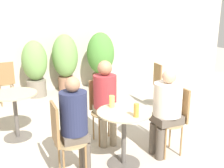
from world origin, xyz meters
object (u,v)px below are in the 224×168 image
seated_person_1 (105,96)px  beer_glass_0 (136,110)px  seated_person_0 (166,106)px  beer_glass_1 (112,101)px  potted_plant_1 (65,59)px  seated_person_2 (75,119)px  cafe_table_near (124,127)px  bistro_chair_5 (161,82)px  bistro_chair_1 (102,105)px  bistro_chair_4 (6,79)px  cafe_table_far (15,106)px  bistro_chair_2 (63,135)px  potted_plant_0 (35,66)px  potted_plant_2 (101,57)px  bistro_chair_0 (175,115)px

seated_person_1 → beer_glass_0: (0.07, -0.84, 0.06)m
seated_person_0 → seated_person_1: 0.88m
beer_glass_1 → potted_plant_1: potted_plant_1 is taller
seated_person_2 → cafe_table_near: bearing=-90.0°
bistro_chair_5 → cafe_table_near: bearing=142.7°
seated_person_1 → beer_glass_1: bearing=-100.7°
beer_glass_1 → cafe_table_near: bearing=-67.6°
bistro_chair_1 → bistro_chair_4: (-1.33, 2.23, 0.00)m
cafe_table_far → bistro_chair_5: size_ratio=0.78×
cafe_table_near → potted_plant_1: 3.57m
cafe_table_near → seated_person_1: size_ratio=0.58×
bistro_chair_4 → bistro_chair_5: 3.22m
bistro_chair_2 → potted_plant_0: (0.08, 3.44, 0.15)m
potted_plant_0 → potted_plant_1: (0.74, 0.13, 0.09)m
bistro_chair_2 → potted_plant_2: bearing=-27.5°
bistro_chair_0 → bistro_chair_2: size_ratio=1.00×
cafe_table_far → potted_plant_1: size_ratio=0.51×
potted_plant_0 → cafe_table_far: bearing=-104.5°
seated_person_0 → potted_plant_1: bearing=-171.9°
cafe_table_far → bistro_chair_5: bearing=5.6°
bistro_chair_4 → seated_person_0: size_ratio=0.78×
cafe_table_near → potted_plant_0: (-0.69, 3.42, 0.19)m
bistro_chair_1 → potted_plant_2: potted_plant_2 is taller
potted_plant_0 → potted_plant_1: potted_plant_1 is taller
bistro_chair_1 → seated_person_1: seated_person_1 is taller
beer_glass_1 → seated_person_0: bearing=-15.1°
bistro_chair_0 → beer_glass_1: 0.91m
cafe_table_near → potted_plant_2: size_ratio=0.50×
cafe_table_near → bistro_chair_1: bearing=91.2°
bistro_chair_0 → seated_person_2: seated_person_2 is taller
bistro_chair_0 → cafe_table_far: bearing=-124.2°
potted_plant_1 → potted_plant_2: size_ratio=0.98×
potted_plant_1 → potted_plant_2: 0.88m
seated_person_0 → potted_plant_1: size_ratio=0.85×
seated_person_2 → potted_plant_0: potted_plant_0 is taller
potted_plant_2 → seated_person_1: bearing=-108.4°
cafe_table_near → bistro_chair_1: 0.77m
potted_plant_0 → potted_plant_2: (1.60, -0.04, 0.12)m
bistro_chair_2 → seated_person_0: bearing=-90.0°
bistro_chair_0 → bistro_chair_4: same height
cafe_table_far → beer_glass_0: beer_glass_0 is taller
potted_plant_1 → bistro_chair_4: bearing=-158.2°
cafe_table_near → beer_glass_0: 0.36m
cafe_table_far → bistro_chair_4: size_ratio=0.78×
seated_person_0 → seated_person_2: bearing=-90.0°
bistro_chair_4 → seated_person_2: size_ratio=0.76×
cafe_table_far → seated_person_1: 1.43m
bistro_chair_0 → potted_plant_2: (0.13, 3.36, 0.27)m
seated_person_2 → beer_glass_0: bearing=-107.5°
bistro_chair_0 → potted_plant_2: size_ratio=0.65×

